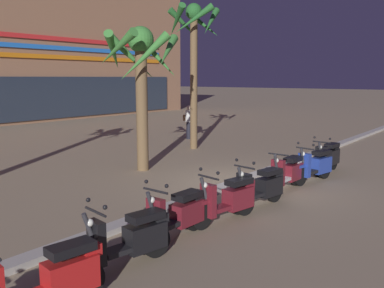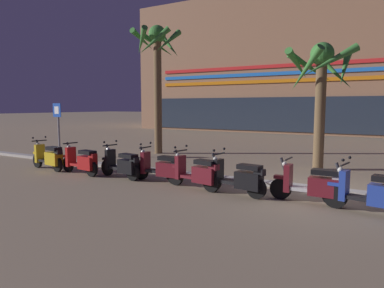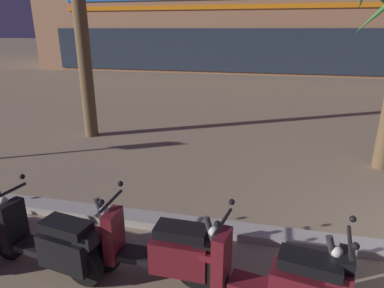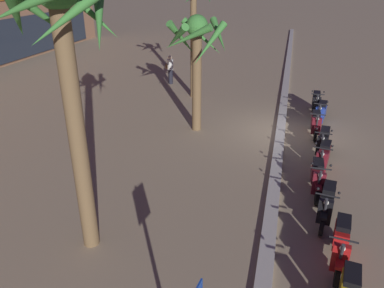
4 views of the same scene
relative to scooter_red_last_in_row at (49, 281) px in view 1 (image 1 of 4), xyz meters
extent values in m
plane|color=#9E896B|center=(7.13, 1.40, -0.45)|extent=(200.00, 200.00, 0.00)
cube|color=#BCB7AD|center=(7.13, 1.56, -0.39)|extent=(60.00, 0.36, 0.12)
cylinder|color=black|center=(0.51, -0.07, -0.19)|extent=(0.53, 0.17, 0.52)
cube|color=red|center=(0.29, -0.04, -0.02)|extent=(0.72, 0.41, 0.44)
cube|color=black|center=(0.31, -0.04, 0.33)|extent=(0.64, 0.38, 0.12)
cube|color=red|center=(0.59, -0.08, 0.23)|extent=(0.27, 0.23, 0.16)
cylinder|color=black|center=(0.81, 0.32, -0.19)|extent=(0.53, 0.19, 0.52)
cylinder|color=black|center=(2.07, 0.11, -0.19)|extent=(0.53, 0.19, 0.52)
cube|color=black|center=(1.39, 0.23, -0.13)|extent=(0.64, 0.38, 0.08)
cube|color=black|center=(1.85, 0.15, -0.04)|extent=(0.72, 0.43, 0.42)
cube|color=black|center=(1.87, 0.14, 0.30)|extent=(0.64, 0.40, 0.12)
cube|color=black|center=(0.99, 0.29, 0.10)|extent=(0.19, 0.36, 0.66)
cube|color=black|center=(0.81, 0.32, 0.10)|extent=(0.34, 0.21, 0.08)
cylinder|color=#333338|center=(0.91, 0.31, 0.25)|extent=(0.29, 0.12, 0.69)
cylinder|color=black|center=(0.99, 0.29, 0.57)|extent=(0.13, 0.56, 0.04)
sphere|color=white|center=(0.89, 0.31, 0.43)|extent=(0.12, 0.12, 0.12)
cube|color=black|center=(2.14, 0.10, 0.20)|extent=(0.27, 0.24, 0.16)
sphere|color=black|center=(0.97, 0.05, 0.69)|extent=(0.07, 0.07, 0.07)
sphere|color=black|center=(1.05, 0.53, 0.69)|extent=(0.07, 0.07, 0.07)
cylinder|color=black|center=(2.17, 0.38, -0.19)|extent=(0.52, 0.11, 0.52)
cylinder|color=black|center=(3.41, 0.36, -0.19)|extent=(0.52, 0.11, 0.52)
cube|color=black|center=(2.74, 0.37, -0.13)|extent=(0.60, 0.29, 0.08)
cube|color=maroon|center=(3.19, 0.37, -0.04)|extent=(0.69, 0.33, 0.42)
cube|color=black|center=(3.21, 0.37, 0.29)|extent=(0.60, 0.31, 0.12)
cube|color=maroon|center=(2.35, 0.38, 0.10)|extent=(0.15, 0.34, 0.66)
cube|color=maroon|center=(2.17, 0.38, 0.10)|extent=(0.32, 0.17, 0.08)
cylinder|color=#333338|center=(2.27, 0.38, 0.25)|extent=(0.28, 0.07, 0.69)
cylinder|color=black|center=(2.35, 0.38, 0.57)|extent=(0.05, 0.56, 0.04)
sphere|color=white|center=(2.25, 0.38, 0.43)|extent=(0.12, 0.12, 0.12)
cube|color=black|center=(3.49, 0.36, 0.19)|extent=(0.24, 0.20, 0.16)
sphere|color=black|center=(2.37, 0.14, 0.69)|extent=(0.07, 0.07, 0.07)
sphere|color=black|center=(2.38, 0.62, 0.69)|extent=(0.07, 0.07, 0.07)
cylinder|color=black|center=(3.53, 0.27, -0.19)|extent=(0.53, 0.19, 0.52)
cylinder|color=black|center=(4.79, 0.04, -0.19)|extent=(0.53, 0.19, 0.52)
cube|color=maroon|center=(4.11, 0.16, -0.13)|extent=(0.64, 0.38, 0.08)
cube|color=maroon|center=(4.58, 0.08, -0.02)|extent=(0.73, 0.43, 0.44)
cube|color=black|center=(4.60, 0.08, 0.33)|extent=(0.64, 0.40, 0.12)
cube|color=maroon|center=(3.71, 0.24, 0.10)|extent=(0.20, 0.36, 0.66)
cube|color=maroon|center=(3.53, 0.27, 0.10)|extent=(0.34, 0.21, 0.08)
cylinder|color=#333338|center=(3.63, 0.25, 0.25)|extent=(0.29, 0.12, 0.69)
cylinder|color=black|center=(3.71, 0.24, 0.57)|extent=(0.14, 0.56, 0.04)
sphere|color=white|center=(3.61, 0.25, 0.43)|extent=(0.12, 0.12, 0.12)
cube|color=maroon|center=(4.87, 0.03, 0.23)|extent=(0.27, 0.24, 0.16)
sphere|color=black|center=(3.69, 0.00, 0.69)|extent=(0.07, 0.07, 0.07)
sphere|color=black|center=(3.77, 0.47, 0.69)|extent=(0.07, 0.07, 0.07)
cylinder|color=black|center=(4.77, 0.19, -0.19)|extent=(0.53, 0.18, 0.52)
cylinder|color=black|center=(6.07, -0.01, -0.19)|extent=(0.53, 0.18, 0.52)
cube|color=black|center=(5.37, 0.10, -0.13)|extent=(0.64, 0.37, 0.08)
cube|color=black|center=(5.85, 0.02, -0.03)|extent=(0.72, 0.42, 0.43)
cube|color=black|center=(5.87, 0.02, 0.32)|extent=(0.64, 0.39, 0.12)
cube|color=black|center=(4.94, 0.16, 0.10)|extent=(0.19, 0.36, 0.66)
cube|color=black|center=(4.77, 0.19, 0.10)|extent=(0.34, 0.21, 0.08)
cylinder|color=#333338|center=(4.86, 0.17, 0.25)|extent=(0.29, 0.11, 0.69)
cylinder|color=black|center=(4.94, 0.16, 0.57)|extent=(0.12, 0.56, 0.04)
sphere|color=white|center=(4.84, 0.18, 0.43)|extent=(0.12, 0.12, 0.12)
cube|color=black|center=(6.15, -0.02, 0.22)|extent=(0.27, 0.23, 0.16)
sphere|color=black|center=(4.93, -0.08, 0.69)|extent=(0.07, 0.07, 0.07)
sphere|color=black|center=(5.00, 0.40, 0.69)|extent=(0.07, 0.07, 0.07)
cylinder|color=black|center=(6.59, 0.26, -0.19)|extent=(0.52, 0.11, 0.52)
cylinder|color=black|center=(7.83, 0.24, -0.19)|extent=(0.52, 0.11, 0.52)
cube|color=silver|center=(7.16, 0.25, -0.13)|extent=(0.61, 0.29, 0.08)
cube|color=maroon|center=(7.61, 0.24, -0.03)|extent=(0.69, 0.33, 0.43)
cube|color=black|center=(7.63, 0.24, 0.32)|extent=(0.61, 0.31, 0.12)
cube|color=maroon|center=(6.77, 0.26, 0.10)|extent=(0.15, 0.34, 0.66)
cube|color=maroon|center=(6.59, 0.26, 0.10)|extent=(0.32, 0.17, 0.08)
cylinder|color=#333338|center=(6.69, 0.26, 0.25)|extent=(0.28, 0.08, 0.69)
cylinder|color=black|center=(6.77, 0.26, 0.57)|extent=(0.05, 0.56, 0.04)
sphere|color=white|center=(6.67, 0.26, 0.43)|extent=(0.12, 0.12, 0.12)
cube|color=silver|center=(7.91, 0.23, 0.22)|extent=(0.24, 0.20, 0.16)
cylinder|color=black|center=(7.87, 0.12, -0.19)|extent=(0.53, 0.19, 0.52)
cylinder|color=black|center=(9.09, -0.10, -0.19)|extent=(0.53, 0.19, 0.52)
cube|color=black|center=(8.43, 0.02, -0.13)|extent=(0.64, 0.38, 0.08)
cube|color=#233D9E|center=(8.88, -0.06, -0.01)|extent=(0.73, 0.44, 0.45)
cube|color=black|center=(8.90, -0.07, 0.35)|extent=(0.64, 0.40, 0.12)
cube|color=#233D9E|center=(8.05, 0.09, 0.10)|extent=(0.20, 0.36, 0.66)
cube|color=#233D9E|center=(7.87, 0.12, 0.10)|extent=(0.34, 0.22, 0.08)
cylinder|color=#333338|center=(7.97, 0.10, 0.25)|extent=(0.29, 0.12, 0.69)
cylinder|color=black|center=(8.05, 0.09, 0.57)|extent=(0.14, 0.56, 0.04)
sphere|color=white|center=(7.95, 0.11, 0.43)|extent=(0.12, 0.12, 0.12)
cube|color=black|center=(9.17, -0.12, 0.25)|extent=(0.27, 0.24, 0.16)
sphere|color=black|center=(8.02, -0.15, 0.69)|extent=(0.07, 0.07, 0.07)
sphere|color=black|center=(8.11, 0.32, 0.69)|extent=(0.07, 0.07, 0.07)
cylinder|color=black|center=(9.25, 0.15, -0.19)|extent=(0.52, 0.12, 0.52)
cylinder|color=black|center=(10.46, 0.12, -0.19)|extent=(0.52, 0.12, 0.52)
cube|color=black|center=(9.81, 0.14, -0.13)|extent=(0.61, 0.30, 0.08)
cube|color=black|center=(10.24, 0.12, 0.00)|extent=(0.69, 0.34, 0.46)
cube|color=black|center=(10.26, 0.12, 0.36)|extent=(0.61, 0.32, 0.12)
cube|color=black|center=(9.43, 0.15, 0.10)|extent=(0.15, 0.34, 0.66)
cube|color=black|center=(9.25, 0.15, 0.10)|extent=(0.32, 0.17, 0.08)
cylinder|color=#333338|center=(9.35, 0.15, 0.25)|extent=(0.28, 0.08, 0.69)
cylinder|color=black|center=(9.43, 0.15, 0.57)|extent=(0.06, 0.56, 0.04)
sphere|color=white|center=(9.33, 0.15, 0.43)|extent=(0.12, 0.12, 0.12)
cube|color=black|center=(10.54, 0.12, 0.26)|extent=(0.25, 0.21, 0.16)
sphere|color=black|center=(9.45, -0.09, 0.69)|extent=(0.07, 0.07, 0.07)
sphere|color=black|center=(9.46, 0.39, 0.69)|extent=(0.07, 0.07, 0.07)
cylinder|color=brown|center=(10.90, 6.14, 2.32)|extent=(0.30, 0.30, 5.54)
sphere|color=#286B2D|center=(10.90, 6.14, 5.08)|extent=(0.66, 0.66, 0.66)
cone|color=#286B2D|center=(11.62, 6.22, 4.67)|extent=(0.46, 1.62, 1.25)
cone|color=#286B2D|center=(11.14, 6.80, 4.64)|extent=(1.57, 0.80, 1.30)
cone|color=#286B2D|center=(10.28, 6.53, 4.69)|extent=(1.09, 1.53, 1.21)
cone|color=#286B2D|center=(10.32, 5.71, 4.68)|extent=(1.19, 1.46, 1.24)
cone|color=#286B2D|center=(11.11, 5.46, 4.66)|extent=(1.60, 0.73, 1.27)
cylinder|color=brown|center=(6.64, 4.92, 1.59)|extent=(0.37, 0.37, 4.09)
sphere|color=#3D8438|center=(6.64, 4.92, 3.64)|extent=(0.81, 0.81, 0.81)
cone|color=#3D8438|center=(7.39, 4.91, 3.13)|extent=(0.31, 1.67, 1.44)
cone|color=#3D8438|center=(6.93, 5.58, 3.09)|extent=(1.60, 0.91, 1.49)
cone|color=#3D8438|center=(6.11, 5.57, 3.26)|extent=(1.58, 1.37, 1.19)
cone|color=#3D8438|center=(5.78, 5.05, 3.32)|extent=(0.55, 1.88, 1.08)
cone|color=#3D8438|center=(6.22, 4.37, 3.07)|extent=(1.43, 1.19, 1.53)
cone|color=#3D8438|center=(7.03, 4.16, 3.28)|extent=(1.76, 1.08, 1.16)
cylinder|color=black|center=(12.96, 8.02, -0.04)|extent=(0.26, 0.26, 0.82)
cylinder|color=silver|center=(12.96, 8.02, 0.66)|extent=(0.34, 0.34, 0.58)
sphere|color=beige|center=(12.96, 8.02, 1.06)|extent=(0.22, 0.22, 0.22)
cube|color=brown|center=(12.87, 8.23, 0.57)|extent=(0.19, 0.17, 0.28)
camera|label=1|loc=(-2.71, -4.35, 2.48)|focal=38.92mm
camera|label=2|loc=(8.89, -8.13, 1.83)|focal=32.66mm
camera|label=3|loc=(4.09, -2.84, 2.50)|focal=31.37mm
camera|label=4|loc=(-7.18, 1.53, 5.43)|focal=35.00mm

